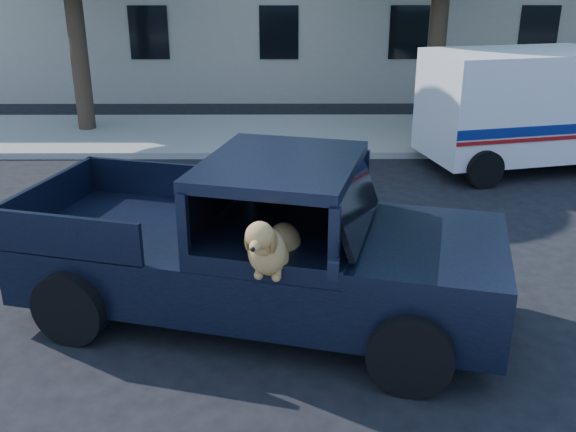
# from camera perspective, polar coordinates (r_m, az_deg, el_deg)

# --- Properties ---
(ground) EXTENTS (120.00, 120.00, 0.00)m
(ground) POSITION_cam_1_polar(r_m,az_deg,el_deg) (8.14, -8.64, -9.39)
(ground) COLOR black
(ground) RESTS_ON ground
(far_sidewalk) EXTENTS (60.00, 4.00, 0.15)m
(far_sidewalk) POSITION_cam_1_polar(r_m,az_deg,el_deg) (16.66, -4.36, 7.24)
(far_sidewalk) COLOR gray
(far_sidewalk) RESTS_ON ground
(lane_stripes) EXTENTS (21.60, 0.14, 0.01)m
(lane_stripes) POSITION_cam_1_polar(r_m,az_deg,el_deg) (11.14, 3.99, -0.40)
(lane_stripes) COLOR silver
(lane_stripes) RESTS_ON ground
(pickup_truck) EXTENTS (6.14, 3.67, 2.06)m
(pickup_truck) POSITION_cam_1_polar(r_m,az_deg,el_deg) (7.93, -3.25, -4.34)
(pickup_truck) COLOR black
(pickup_truck) RESTS_ON ground
(mail_truck) EXTENTS (4.92, 3.17, 2.50)m
(mail_truck) POSITION_cam_1_polar(r_m,az_deg,el_deg) (14.73, 20.52, 8.15)
(mail_truck) COLOR silver
(mail_truck) RESTS_ON ground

